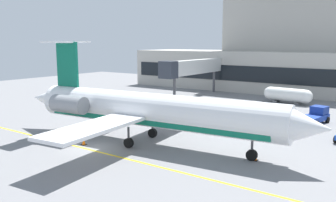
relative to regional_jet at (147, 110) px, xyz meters
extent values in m
cube|color=slate|center=(-2.95, -4.09, -3.23)|extent=(120.00, 120.00, 0.10)
cube|color=yellow|center=(-2.95, -4.47, -3.18)|extent=(108.00, 0.24, 0.01)
cube|color=red|center=(-6.84, 3.36, -3.18)|extent=(0.30, 8.00, 0.01)
cube|color=#B7B2A8|center=(-1.22, 42.60, 0.60)|extent=(60.18, 13.38, 7.57)
cube|color=#A8A49A|center=(-0.19, 45.95, 11.11)|extent=(26.02, 9.37, 13.43)
cube|color=black|center=(-1.22, 35.86, 0.44)|extent=(57.77, 0.12, 2.85)
cube|color=silver|center=(-11.28, 28.12, 1.96)|extent=(1.40, 15.57, 2.40)
cube|color=#2D333D|center=(-11.28, 19.44, 1.96)|extent=(2.40, 2.00, 2.64)
cylinder|color=#4C4C51|center=(-11.28, 34.41, -1.21)|extent=(0.44, 0.44, 3.94)
cylinder|color=#4C4C51|center=(-11.28, 21.14, -1.21)|extent=(0.44, 0.44, 3.94)
cylinder|color=white|center=(0.55, 0.05, 0.03)|extent=(24.72, 5.45, 3.09)
cube|color=#0C664C|center=(0.55, 0.05, -0.82)|extent=(22.25, 4.91, 0.56)
cone|color=white|center=(13.84, 1.35, 0.03)|extent=(3.67, 3.34, 3.02)
cone|color=white|center=(-13.04, -1.27, 0.03)|extent=(4.25, 3.00, 2.62)
cube|color=white|center=(-1.48, 6.22, -0.44)|extent=(4.29, 9.86, 0.28)
cube|color=white|center=(-0.25, -6.39, -0.44)|extent=(4.29, 9.86, 0.28)
cylinder|color=gray|center=(-7.50, 1.71, 0.26)|extent=(3.85, 2.05, 1.70)
cylinder|color=gray|center=(-7.02, -3.13, 0.26)|extent=(3.85, 2.05, 1.70)
cube|color=#0C664C|center=(-9.70, -0.95, 3.86)|extent=(2.79, 0.51, 4.58)
cube|color=white|center=(-9.70, -0.95, 6.15)|extent=(2.63, 5.12, 0.20)
cylinder|color=#3F3F44|center=(9.83, 0.96, -1.90)|extent=(0.20, 0.20, 1.22)
cylinder|color=black|center=(9.83, 0.96, -2.73)|extent=(0.93, 0.44, 0.90)
cylinder|color=#3F3F44|center=(-0.86, 1.93, -1.90)|extent=(0.20, 0.20, 1.22)
cylinder|color=black|center=(-0.86, 1.93, -2.73)|extent=(0.93, 0.44, 0.90)
cylinder|color=#3F3F44|center=(-0.47, -2.06, -1.90)|extent=(0.20, 0.20, 1.22)
cylinder|color=black|center=(-0.47, -2.06, -2.73)|extent=(0.93, 0.44, 0.90)
cube|color=#19389E|center=(10.74, 17.60, -2.52)|extent=(2.59, 4.41, 0.63)
cube|color=navy|center=(10.96, 18.74, -1.74)|extent=(1.93, 1.94, 0.91)
cylinder|color=black|center=(10.12, 19.20, -2.83)|extent=(0.41, 0.74, 0.70)
cylinder|color=black|center=(11.91, 18.85, -2.83)|extent=(0.41, 0.74, 0.70)
cylinder|color=black|center=(9.56, 16.36, -2.83)|extent=(0.41, 0.74, 0.70)
cylinder|color=black|center=(11.35, 16.01, -2.83)|extent=(0.41, 0.74, 0.70)
cylinder|color=black|center=(14.35, 10.25, -2.83)|extent=(0.41, 0.74, 0.70)
cylinder|color=white|center=(3.97, 29.59, -1.82)|extent=(5.85, 2.71, 2.03)
sphere|color=white|center=(6.77, 29.25, -1.82)|extent=(1.99, 1.99, 1.99)
sphere|color=white|center=(1.17, 29.94, -1.82)|extent=(1.99, 1.99, 1.99)
cube|color=#59595B|center=(2.28, 29.59, -3.01)|extent=(0.60, 1.83, 0.35)
cube|color=#59595B|center=(5.66, 29.59, -3.01)|extent=(0.60, 1.83, 0.35)
cone|color=orange|center=(10.04, 1.16, -2.91)|extent=(0.36, 0.36, 0.55)
cube|color=black|center=(10.04, 1.16, -3.16)|extent=(0.47, 0.47, 0.04)
cone|color=orange|center=(-7.75, -4.72, -2.91)|extent=(0.36, 0.36, 0.55)
cube|color=black|center=(-7.75, -4.72, -3.16)|extent=(0.47, 0.47, 0.04)
cone|color=orange|center=(-4.47, -3.73, -2.91)|extent=(0.36, 0.36, 0.55)
cube|color=black|center=(-4.47, -3.73, -3.16)|extent=(0.47, 0.47, 0.04)
camera|label=1|loc=(20.00, -25.05, 6.11)|focal=38.00mm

